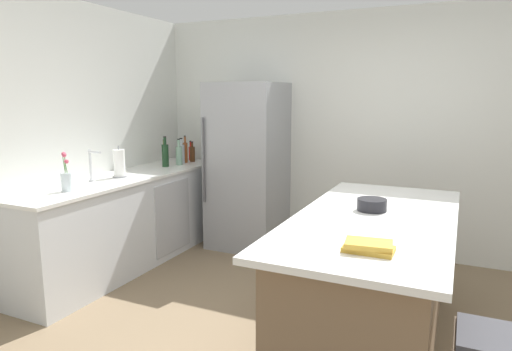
% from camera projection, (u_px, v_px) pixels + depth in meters
% --- Properties ---
extents(ground_plane, '(7.20, 7.20, 0.00)m').
position_uv_depth(ground_plane, '(290.00, 348.00, 3.08)').
color(ground_plane, '#7A664C').
extents(wall_rear, '(6.00, 0.10, 2.60)m').
position_uv_depth(wall_rear, '(364.00, 134.00, 4.86)').
color(wall_rear, silver).
rests_on(wall_rear, ground_plane).
extents(wall_left, '(0.10, 6.00, 2.60)m').
position_uv_depth(wall_left, '(26.00, 144.00, 3.87)').
color(wall_left, silver).
rests_on(wall_left, ground_plane).
extents(counter_run_left, '(0.68, 2.63, 0.92)m').
position_uv_depth(counter_run_left, '(128.00, 220.00, 4.57)').
color(counter_run_left, silver).
rests_on(counter_run_left, ground_plane).
extents(kitchen_island, '(1.00, 2.17, 0.92)m').
position_uv_depth(kitchen_island, '(372.00, 280.00, 3.06)').
color(kitchen_island, '#7A6047').
rests_on(kitchen_island, ground_plane).
extents(refrigerator, '(0.77, 0.75, 1.85)m').
position_uv_depth(refrigerator, '(248.00, 166.00, 5.06)').
color(refrigerator, '#93969B').
rests_on(refrigerator, ground_plane).
extents(sink_faucet, '(0.15, 0.05, 0.30)m').
position_uv_depth(sink_faucet, '(92.00, 165.00, 4.13)').
color(sink_faucet, silver).
rests_on(sink_faucet, counter_run_left).
extents(flower_vase, '(0.09, 0.09, 0.33)m').
position_uv_depth(flower_vase, '(66.00, 180.00, 3.72)').
color(flower_vase, silver).
rests_on(flower_vase, counter_run_left).
extents(paper_towel_roll, '(0.14, 0.14, 0.31)m').
position_uv_depth(paper_towel_roll, '(119.00, 164.00, 4.37)').
color(paper_towel_roll, gray).
rests_on(paper_towel_roll, counter_run_left).
extents(hot_sauce_bottle, '(0.05, 0.05, 0.24)m').
position_uv_depth(hot_sauce_bottle, '(191.00, 153.00, 5.55)').
color(hot_sauce_bottle, red).
rests_on(hot_sauce_bottle, counter_run_left).
extents(syrup_bottle, '(0.06, 0.06, 0.25)m').
position_uv_depth(syrup_bottle, '(192.00, 154.00, 5.42)').
color(syrup_bottle, '#5B3319').
rests_on(syrup_bottle, counter_run_left).
extents(vinegar_bottle, '(0.05, 0.05, 0.32)m').
position_uv_depth(vinegar_bottle, '(185.00, 152.00, 5.35)').
color(vinegar_bottle, '#994C23').
rests_on(vinegar_bottle, counter_run_left).
extents(soda_bottle, '(0.08, 0.08, 0.30)m').
position_uv_depth(soda_bottle, '(181.00, 153.00, 5.27)').
color(soda_bottle, silver).
rests_on(soda_bottle, counter_run_left).
extents(gin_bottle, '(0.07, 0.07, 0.30)m').
position_uv_depth(gin_bottle, '(179.00, 155.00, 5.17)').
color(gin_bottle, '#8CB79E').
rests_on(gin_bottle, counter_run_left).
extents(olive_oil_bottle, '(0.06, 0.06, 0.30)m').
position_uv_depth(olive_oil_bottle, '(164.00, 155.00, 5.13)').
color(olive_oil_bottle, olive).
rests_on(olive_oil_bottle, counter_run_left).
extents(wine_bottle, '(0.08, 0.08, 0.34)m').
position_uv_depth(wine_bottle, '(165.00, 155.00, 5.03)').
color(wine_bottle, '#19381E').
rests_on(wine_bottle, counter_run_left).
extents(cookbook_stack, '(0.26, 0.19, 0.05)m').
position_uv_depth(cookbook_stack, '(369.00, 247.00, 2.30)').
color(cookbook_stack, gold).
rests_on(cookbook_stack, kitchen_island).
extents(mixing_bowl, '(0.21, 0.21, 0.08)m').
position_uv_depth(mixing_bowl, '(372.00, 205.00, 3.13)').
color(mixing_bowl, black).
rests_on(mixing_bowl, kitchen_island).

